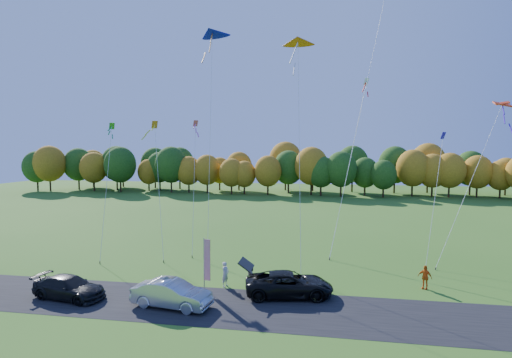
% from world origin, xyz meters
% --- Properties ---
extents(ground, '(160.00, 160.00, 0.00)m').
position_xyz_m(ground, '(0.00, 0.00, 0.00)').
color(ground, '#2E5D18').
extents(asphalt_strip, '(90.00, 6.00, 0.01)m').
position_xyz_m(asphalt_strip, '(0.00, -4.00, 0.01)').
color(asphalt_strip, black).
rests_on(asphalt_strip, ground).
extents(tree_line, '(116.00, 12.00, 10.00)m').
position_xyz_m(tree_line, '(0.00, 55.00, 0.00)').
color(tree_line, '#1E4711').
rests_on(tree_line, ground).
extents(black_suv, '(6.03, 3.52, 1.58)m').
position_xyz_m(black_suv, '(3.49, -1.63, 0.79)').
color(black_suv, black).
rests_on(black_suv, ground).
extents(silver_sedan, '(5.09, 2.39, 1.61)m').
position_xyz_m(silver_sedan, '(-3.35, -4.61, 0.81)').
color(silver_sedan, '#B8B8BD').
rests_on(silver_sedan, ground).
extents(dark_truck_a, '(5.12, 2.73, 1.41)m').
position_xyz_m(dark_truck_a, '(-10.37, -4.40, 0.71)').
color(dark_truck_a, black).
rests_on(dark_truck_a, ground).
extents(person_tailgate_a, '(0.62, 0.74, 1.73)m').
position_xyz_m(person_tailgate_a, '(-1.03, -0.60, 0.86)').
color(person_tailgate_a, silver).
rests_on(person_tailgate_a, ground).
extents(person_tailgate_b, '(0.67, 0.84, 1.65)m').
position_xyz_m(person_tailgate_b, '(0.81, -0.50, 0.83)').
color(person_tailgate_b, gray).
rests_on(person_tailgate_b, ground).
extents(person_east, '(1.02, 0.84, 1.63)m').
position_xyz_m(person_east, '(12.51, 1.23, 0.81)').
color(person_east, orange).
rests_on(person_east, ground).
extents(feather_flag, '(0.49, 0.14, 3.69)m').
position_xyz_m(feather_flag, '(-1.97, -1.95, 2.25)').
color(feather_flag, '#999999').
rests_on(feather_flag, ground).
extents(kite_delta_blue, '(4.32, 12.27, 23.95)m').
position_xyz_m(kite_delta_blue, '(-5.23, 10.40, 11.65)').
color(kite_delta_blue, '#4C3F33').
rests_on(kite_delta_blue, ground).
extents(kite_parafoil_orange, '(8.71, 12.43, 31.79)m').
position_xyz_m(kite_parafoil_orange, '(9.54, 13.36, 15.66)').
color(kite_parafoil_orange, '#4C3F33').
rests_on(kite_parafoil_orange, ground).
extents(kite_delta_red, '(2.94, 8.90, 20.71)m').
position_xyz_m(kite_delta_red, '(3.56, 6.07, 10.93)').
color(kite_delta_red, '#4C3F33').
rests_on(kite_delta_red, ground).
extents(kite_parafoil_rainbow, '(9.08, 8.35, 14.26)m').
position_xyz_m(kite_parafoil_rainbow, '(18.14, 9.75, 6.94)').
color(kite_parafoil_rainbow, '#4C3F33').
rests_on(kite_parafoil_rainbow, ground).
extents(kite_diamond_yellow, '(3.23, 5.24, 12.49)m').
position_xyz_m(kite_diamond_yellow, '(-8.88, 6.47, 6.04)').
color(kite_diamond_yellow, '#4C3F33').
rests_on(kite_diamond_yellow, ground).
extents(kite_diamond_green, '(2.30, 6.15, 12.32)m').
position_xyz_m(kite_diamond_green, '(-13.53, 5.75, 5.98)').
color(kite_diamond_green, '#4C3F33').
rests_on(kite_diamond_green, ground).
extents(kite_diamond_white, '(4.03, 7.60, 16.80)m').
position_xyz_m(kite_diamond_white, '(7.91, 10.68, 8.17)').
color(kite_diamond_white, '#4C3F33').
rests_on(kite_diamond_white, ground).
extents(kite_diamond_pink, '(2.37, 7.42, 12.76)m').
position_xyz_m(kite_diamond_pink, '(-6.59, 9.41, 6.20)').
color(kite_diamond_pink, '#4C3F33').
rests_on(kite_diamond_pink, ground).
extents(kite_diamond_blue_low, '(2.98, 5.96, 11.28)m').
position_xyz_m(kite_diamond_blue_low, '(14.60, 7.48, 5.42)').
color(kite_diamond_blue_low, '#4C3F33').
rests_on(kite_diamond_blue_low, ground).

